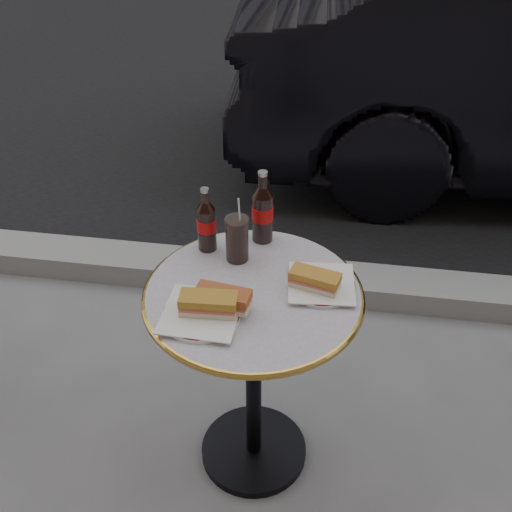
# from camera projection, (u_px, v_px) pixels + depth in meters

# --- Properties ---
(ground) EXTENTS (80.00, 80.00, 0.00)m
(ground) POSITION_uv_depth(u_px,v_px,m) (254.00, 452.00, 2.23)
(ground) COLOR slate
(ground) RESTS_ON ground
(asphalt_road) EXTENTS (40.00, 8.00, 0.00)m
(asphalt_road) POSITION_uv_depth(u_px,v_px,m) (333.00, 16.00, 6.16)
(asphalt_road) COLOR black
(asphalt_road) RESTS_ON ground
(curb) EXTENTS (40.00, 0.20, 0.12)m
(curb) POSITION_uv_depth(u_px,v_px,m) (284.00, 279.00, 2.91)
(curb) COLOR gray
(curb) RESTS_ON ground
(bistro_table) EXTENTS (0.62, 0.62, 0.73)m
(bistro_table) POSITION_uv_depth(u_px,v_px,m) (254.00, 381.00, 2.01)
(bistro_table) COLOR #BAB2C4
(bistro_table) RESTS_ON ground
(plate_left) EXTENTS (0.25, 0.25, 0.01)m
(plate_left) POSITION_uv_depth(u_px,v_px,m) (201.00, 315.00, 1.70)
(plate_left) COLOR white
(plate_left) RESTS_ON bistro_table
(plate_right) EXTENTS (0.21, 0.21, 0.01)m
(plate_right) POSITION_uv_depth(u_px,v_px,m) (321.00, 285.00, 1.80)
(plate_right) COLOR silver
(plate_right) RESTS_ON bistro_table
(sandwich_left_a) EXTENTS (0.16, 0.08, 0.05)m
(sandwich_left_a) POSITION_uv_depth(u_px,v_px,m) (209.00, 305.00, 1.68)
(sandwich_left_a) COLOR #B17E2D
(sandwich_left_a) RESTS_ON plate_left
(sandwich_left_b) EXTENTS (0.16, 0.09, 0.05)m
(sandwich_left_b) POSITION_uv_depth(u_px,v_px,m) (223.00, 299.00, 1.70)
(sandwich_left_b) COLOR #A34F29
(sandwich_left_b) RESTS_ON plate_left
(sandwich_right) EXTENTS (0.15, 0.10, 0.05)m
(sandwich_right) POSITION_uv_depth(u_px,v_px,m) (315.00, 281.00, 1.77)
(sandwich_right) COLOR #B67C2E
(sandwich_right) RESTS_ON plate_right
(cola_bottle_left) EXTENTS (0.07, 0.07, 0.21)m
(cola_bottle_left) POSITION_uv_depth(u_px,v_px,m) (206.00, 219.00, 1.88)
(cola_bottle_left) COLOR black
(cola_bottle_left) RESTS_ON bistro_table
(cola_bottle_right) EXTENTS (0.09, 0.09, 0.24)m
(cola_bottle_right) POSITION_uv_depth(u_px,v_px,m) (263.00, 206.00, 1.91)
(cola_bottle_right) COLOR black
(cola_bottle_right) RESTS_ON bistro_table
(cola_glass) EXTENTS (0.08, 0.08, 0.14)m
(cola_glass) POSITION_uv_depth(u_px,v_px,m) (237.00, 239.00, 1.86)
(cola_glass) COLOR black
(cola_glass) RESTS_ON bistro_table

